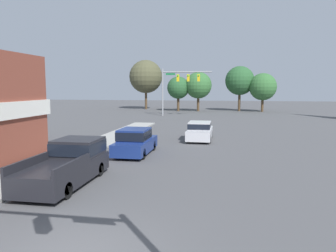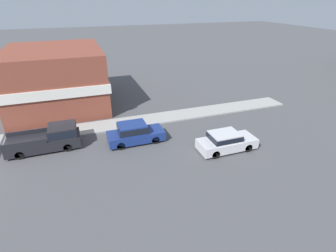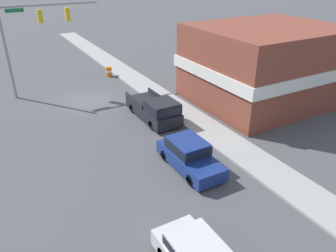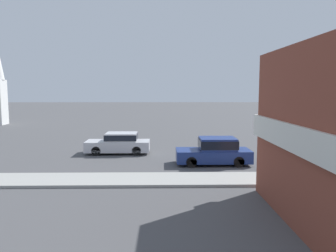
{
  "view_description": "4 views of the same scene",
  "coord_description": "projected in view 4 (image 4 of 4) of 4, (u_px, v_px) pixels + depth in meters",
  "views": [
    {
      "loc": [
        3.63,
        -7.26,
        4.24
      ],
      "look_at": [
        0.03,
        13.15,
        1.8
      ],
      "focal_mm": 35.0,
      "sensor_mm": 36.0,
      "label": 1
    },
    {
      "loc": [
        16.77,
        8.86,
        10.82
      ],
      "look_at": [
        -0.25,
        14.9,
        1.9
      ],
      "focal_mm": 28.0,
      "sensor_mm": 36.0,
      "label": 2
    },
    {
      "loc": [
        6.78,
        25.76,
        10.56
      ],
      "look_at": [
        -0.89,
        12.16,
        2.71
      ],
      "focal_mm": 35.0,
      "sensor_mm": 36.0,
      "label": 3
    },
    {
      "loc": [
        -21.96,
        15.88,
        4.62
      ],
      "look_at": [
        0.36,
        15.48,
        2.14
      ],
      "focal_mm": 35.0,
      "sensor_mm": 36.0,
      "label": 4
    }
  ],
  "objects": [
    {
      "name": "pickup_truck_parked",
      "position": [
        328.0,
        153.0,
        19.17
      ],
      "size": [
        2.09,
        5.4,
        1.82
      ],
      "color": "black",
      "rests_on": "ground"
    },
    {
      "name": "car_oncoming",
      "position": [
        119.0,
        143.0,
        23.8
      ],
      "size": [
        1.87,
        4.58,
        1.51
      ],
      "rotation": [
        0.0,
        0.0,
        3.14
      ],
      "color": "black",
      "rests_on": "ground"
    },
    {
      "name": "car_lead",
      "position": [
        215.0,
        151.0,
        20.31
      ],
      "size": [
        1.89,
        4.58,
        1.67
      ],
      "color": "black",
      "rests_on": "ground"
    }
  ]
}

